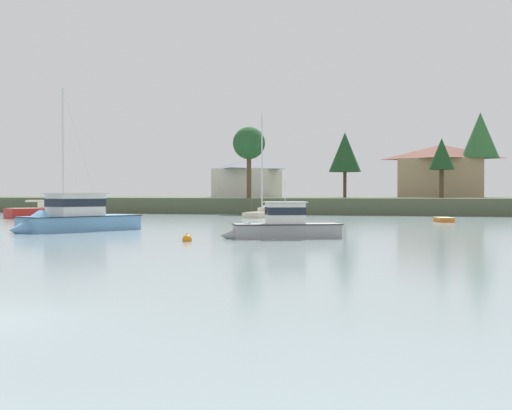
# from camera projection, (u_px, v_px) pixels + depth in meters

# --- Properties ---
(far_shore_bank) EXTENTS (180.69, 48.30, 1.96)m
(far_shore_bank) POSITION_uv_depth(u_px,v_px,m) (417.00, 204.00, 105.30)
(far_shore_bank) COLOR #4C563D
(far_shore_bank) RESTS_ON ground
(dinghy_orange) EXTENTS (2.10, 3.14, 0.56)m
(dinghy_orange) POSITION_uv_depth(u_px,v_px,m) (444.00, 220.00, 64.39)
(dinghy_orange) COLOR orange
(dinghy_orange) RESTS_ON ground
(cruiser_grey) EXTENTS (6.80, 4.47, 3.90)m
(cruiser_grey) POSITION_uv_depth(u_px,v_px,m) (277.00, 230.00, 40.32)
(cruiser_grey) COLOR gray
(cruiser_grey) RESTS_ON ground
(sailboat_cream) EXTENTS (2.65, 7.22, 11.23)m
(sailboat_cream) POSITION_uv_depth(u_px,v_px,m) (264.00, 215.00, 77.03)
(sailboat_cream) COLOR beige
(sailboat_cream) RESTS_ON ground
(cruiser_skyblue) EXTENTS (6.29, 9.43, 4.40)m
(cruiser_skyblue) POSITION_uv_depth(u_px,v_px,m) (68.00, 222.00, 47.87)
(cruiser_skyblue) COLOR #669ECC
(cruiser_skyblue) RESTS_ON ground
(sailboat_red) EXTENTS (8.13, 9.58, 14.08)m
(sailboat_red) POSITION_uv_depth(u_px,v_px,m) (56.00, 215.00, 75.51)
(sailboat_red) COLOR #B2231E
(sailboat_red) RESTS_ON ground
(mooring_buoy_green) EXTENTS (0.47, 0.47, 0.52)m
(mooring_buoy_green) POSITION_uv_depth(u_px,v_px,m) (268.00, 228.00, 51.57)
(mooring_buoy_green) COLOR #1E8C47
(mooring_buoy_green) RESTS_ON ground
(mooring_buoy_orange) EXTENTS (0.51, 0.51, 0.56)m
(mooring_buoy_orange) POSITION_uv_depth(u_px,v_px,m) (187.00, 240.00, 37.96)
(mooring_buoy_orange) COLOR orange
(mooring_buoy_orange) RESTS_ON ground
(shore_tree_center) EXTENTS (4.45, 4.45, 9.00)m
(shore_tree_center) POSITION_uv_depth(u_px,v_px,m) (345.00, 152.00, 101.33)
(shore_tree_center) COLOR brown
(shore_tree_center) RESTS_ON far_shore_bank
(shore_tree_center_right) EXTENTS (5.24, 5.24, 11.92)m
(shore_tree_center_right) POSITION_uv_depth(u_px,v_px,m) (480.00, 136.00, 102.76)
(shore_tree_center_right) COLOR brown
(shore_tree_center_right) RESTS_ON far_shore_bank
(shore_tree_left_mid) EXTENTS (3.36, 3.36, 7.84)m
(shore_tree_left_mid) POSITION_uv_depth(u_px,v_px,m) (442.00, 155.00, 96.49)
(shore_tree_left_mid) COLOR brown
(shore_tree_left_mid) RESTS_ON far_shore_bank
(shore_tree_left) EXTENTS (4.00, 4.00, 8.80)m
(shore_tree_left) POSITION_uv_depth(u_px,v_px,m) (249.00, 144.00, 90.73)
(shore_tree_left) COLOR brown
(shore_tree_left) RESTS_ON far_shore_bank
(cottage_near_water) EXTENTS (8.25, 10.66, 5.56)m
(cottage_near_water) POSITION_uv_depth(u_px,v_px,m) (248.00, 178.00, 106.69)
(cottage_near_water) COLOR silver
(cottage_near_water) RESTS_ON far_shore_bank
(cottage_behind_trees) EXTENTS (12.72, 8.76, 7.66)m
(cottage_behind_trees) POSITION_uv_depth(u_px,v_px,m) (442.00, 170.00, 106.37)
(cottage_behind_trees) COLOR tan
(cottage_behind_trees) RESTS_ON far_shore_bank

